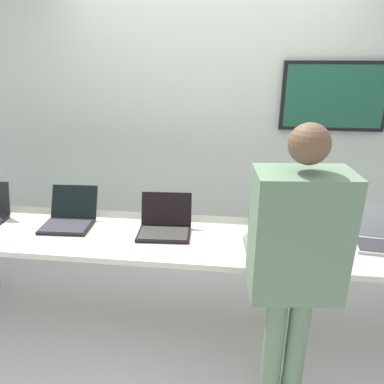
{
  "coord_description": "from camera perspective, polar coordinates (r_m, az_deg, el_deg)",
  "views": [
    {
      "loc": [
        0.23,
        -2.18,
        1.93
      ],
      "look_at": [
        -0.04,
        0.13,
        1.01
      ],
      "focal_mm": 33.52,
      "sensor_mm": 36.0,
      "label": 1
    }
  ],
  "objects": [
    {
      "name": "ground",
      "position": [
        2.93,
        0.58,
        -20.13
      ],
      "size": [
        8.0,
        8.0,
        0.04
      ],
      "primitive_type": "cube",
      "color": "silver"
    },
    {
      "name": "back_wall",
      "position": [
        3.39,
        3.3,
        9.7
      ],
      "size": [
        8.0,
        0.11,
        2.46
      ],
      "color": "silver",
      "rests_on": "ground"
    },
    {
      "name": "workbench",
      "position": [
        2.52,
        0.64,
        -7.95
      ],
      "size": [
        3.8,
        0.7,
        0.73
      ],
      "color": "beige",
      "rests_on": "ground"
    },
    {
      "name": "laptop_station_1",
      "position": [
        2.8,
        -18.88,
        -3.73
      ],
      "size": [
        0.37,
        0.39,
        0.24
      ],
      "color": "black",
      "rests_on": "workbench"
    },
    {
      "name": "laptop_station_2",
      "position": [
        2.55,
        -4.33,
        -5.09
      ],
      "size": [
        0.38,
        0.35,
        0.24
      ],
      "color": "black",
      "rests_on": "workbench"
    },
    {
      "name": "laptop_station_3",
      "position": [
        2.54,
        12.51,
        -5.81
      ],
      "size": [
        0.34,
        0.33,
        0.23
      ],
      "color": "#3B3C3B",
      "rests_on": "workbench"
    },
    {
      "name": "laptop_station_4",
      "position": [
        2.7,
        27.85,
        -6.22
      ],
      "size": [
        0.37,
        0.36,
        0.23
      ],
      "color": "#B0B1BB",
      "rests_on": "workbench"
    },
    {
      "name": "person",
      "position": [
        1.85,
        16.08,
        -9.73
      ],
      "size": [
        0.47,
        0.62,
        1.65
      ],
      "color": "slate",
      "rests_on": "ground"
    }
  ]
}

